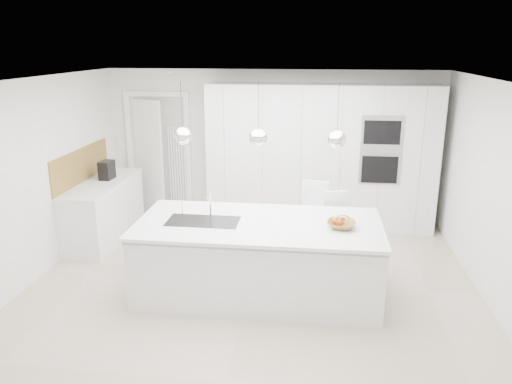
# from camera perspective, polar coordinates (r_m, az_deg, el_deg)

# --- Properties ---
(floor) EXTENTS (5.50, 5.50, 0.00)m
(floor) POSITION_cam_1_polar(r_m,az_deg,el_deg) (6.40, -0.34, -10.26)
(floor) COLOR #BAA996
(floor) RESTS_ON ground
(wall_back) EXTENTS (5.50, 0.00, 5.50)m
(wall_back) POSITION_cam_1_polar(r_m,az_deg,el_deg) (8.35, 1.87, 5.26)
(wall_back) COLOR silver
(wall_back) RESTS_ON ground
(wall_left) EXTENTS (0.00, 5.00, 5.00)m
(wall_left) POSITION_cam_1_polar(r_m,az_deg,el_deg) (6.85, -23.83, 1.30)
(wall_left) COLOR silver
(wall_left) RESTS_ON ground
(ceiling) EXTENTS (5.50, 5.50, 0.00)m
(ceiling) POSITION_cam_1_polar(r_m,az_deg,el_deg) (5.72, -0.38, 12.69)
(ceiling) COLOR white
(ceiling) RESTS_ON wall_back
(tall_cabinets) EXTENTS (3.60, 0.60, 2.30)m
(tall_cabinets) POSITION_cam_1_polar(r_m,az_deg,el_deg) (8.05, 7.36, 3.97)
(tall_cabinets) COLOR silver
(tall_cabinets) RESTS_ON floor
(oven_stack) EXTENTS (0.62, 0.04, 1.05)m
(oven_stack) POSITION_cam_1_polar(r_m,az_deg,el_deg) (7.76, 14.08, 4.65)
(oven_stack) COLOR #A5A5A8
(oven_stack) RESTS_ON tall_cabinets
(doorway_frame) EXTENTS (1.11, 0.08, 2.13)m
(doorway_frame) POSITION_cam_1_polar(r_m,az_deg,el_deg) (8.76, -11.00, 3.99)
(doorway_frame) COLOR white
(doorway_frame) RESTS_ON floor
(hallway_door) EXTENTS (0.76, 0.38, 2.00)m
(hallway_door) POSITION_cam_1_polar(r_m,az_deg,el_deg) (8.80, -12.64, 3.81)
(hallway_door) COLOR white
(hallway_door) RESTS_ON floor
(radiator) EXTENTS (0.32, 0.04, 1.40)m
(radiator) POSITION_cam_1_polar(r_m,az_deg,el_deg) (8.70, -8.95, 2.82)
(radiator) COLOR white
(radiator) RESTS_ON floor
(left_base_cabinets) EXTENTS (0.60, 1.80, 0.86)m
(left_base_cabinets) POSITION_cam_1_polar(r_m,az_deg,el_deg) (7.95, -16.97, -2.17)
(left_base_cabinets) COLOR silver
(left_base_cabinets) RESTS_ON floor
(left_worktop) EXTENTS (0.62, 1.82, 0.04)m
(left_worktop) POSITION_cam_1_polar(r_m,az_deg,el_deg) (7.83, -17.25, 0.95)
(left_worktop) COLOR white
(left_worktop) RESTS_ON left_base_cabinets
(oak_backsplash) EXTENTS (0.02, 1.80, 0.50)m
(oak_backsplash) POSITION_cam_1_polar(r_m,az_deg,el_deg) (7.88, -19.33, 2.90)
(oak_backsplash) COLOR olive
(oak_backsplash) RESTS_ON wall_left
(island_base) EXTENTS (2.80, 1.20, 0.86)m
(island_base) POSITION_cam_1_polar(r_m,az_deg,el_deg) (5.93, 0.25, -7.90)
(island_base) COLOR silver
(island_base) RESTS_ON floor
(island_worktop) EXTENTS (2.84, 1.40, 0.04)m
(island_worktop) POSITION_cam_1_polar(r_m,az_deg,el_deg) (5.80, 0.31, -3.65)
(island_worktop) COLOR white
(island_worktop) RESTS_ON island_base
(island_sink) EXTENTS (0.84, 0.44, 0.18)m
(island_sink) POSITION_cam_1_polar(r_m,az_deg,el_deg) (5.89, -6.06, -4.08)
(island_sink) COLOR #3F3F42
(island_sink) RESTS_ON island_worktop
(island_tap) EXTENTS (0.02, 0.02, 0.30)m
(island_tap) POSITION_cam_1_polar(r_m,az_deg,el_deg) (5.98, -5.23, -1.37)
(island_tap) COLOR white
(island_tap) RESTS_ON island_worktop
(pendant_left) EXTENTS (0.20, 0.20, 0.20)m
(pendant_left) POSITION_cam_1_polar(r_m,az_deg,el_deg) (5.65, -8.38, 6.34)
(pendant_left) COLOR white
(pendant_left) RESTS_ON ceiling
(pendant_mid) EXTENTS (0.20, 0.20, 0.20)m
(pendant_mid) POSITION_cam_1_polar(r_m,az_deg,el_deg) (5.49, 0.27, 6.21)
(pendant_mid) COLOR white
(pendant_mid) RESTS_ON ceiling
(pendant_right) EXTENTS (0.20, 0.20, 0.20)m
(pendant_right) POSITION_cam_1_polar(r_m,az_deg,el_deg) (5.45, 9.22, 5.93)
(pendant_right) COLOR white
(pendant_right) RESTS_ON ceiling
(fruit_bowl) EXTENTS (0.36, 0.36, 0.08)m
(fruit_bowl) POSITION_cam_1_polar(r_m,az_deg,el_deg) (5.69, 9.72, -3.70)
(fruit_bowl) COLOR olive
(fruit_bowl) RESTS_ON island_worktop
(espresso_machine) EXTENTS (0.18, 0.27, 0.28)m
(espresso_machine) POSITION_cam_1_polar(r_m,az_deg,el_deg) (7.94, -16.69, 2.42)
(espresso_machine) COLOR black
(espresso_machine) RESTS_ON left_worktop
(bar_stool_left) EXTENTS (0.45, 0.57, 1.14)m
(bar_stool_left) POSITION_cam_1_polar(r_m,az_deg,el_deg) (6.69, 6.68, -3.83)
(bar_stool_left) COLOR white
(bar_stool_left) RESTS_ON floor
(bar_stool_right) EXTENTS (0.48, 0.56, 1.05)m
(bar_stool_right) POSITION_cam_1_polar(r_m,az_deg,el_deg) (6.58, 8.96, -4.68)
(bar_stool_right) COLOR white
(bar_stool_right) RESTS_ON floor
(apple_a) EXTENTS (0.09, 0.09, 0.09)m
(apple_a) POSITION_cam_1_polar(r_m,az_deg,el_deg) (5.64, 9.51, -3.50)
(apple_a) COLOR #A02E16
(apple_a) RESTS_ON fruit_bowl
(apple_b) EXTENTS (0.07, 0.07, 0.07)m
(apple_b) POSITION_cam_1_polar(r_m,az_deg,el_deg) (5.69, 9.06, -3.38)
(apple_b) COLOR #A02E16
(apple_b) RESTS_ON fruit_bowl
(apple_c) EXTENTS (0.08, 0.08, 0.08)m
(apple_c) POSITION_cam_1_polar(r_m,az_deg,el_deg) (5.71, 9.75, -3.28)
(apple_c) COLOR #A02E16
(apple_c) RESTS_ON fruit_bowl
(apple_extra_3) EXTENTS (0.07, 0.07, 0.07)m
(apple_extra_3) POSITION_cam_1_polar(r_m,az_deg,el_deg) (5.68, 9.19, -3.41)
(apple_extra_3) COLOR #A02E16
(apple_extra_3) RESTS_ON fruit_bowl
(banana_bunch) EXTENTS (0.22, 0.16, 0.20)m
(banana_bunch) POSITION_cam_1_polar(r_m,az_deg,el_deg) (5.66, 9.78, -3.04)
(banana_bunch) COLOR gold
(banana_bunch) RESTS_ON fruit_bowl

